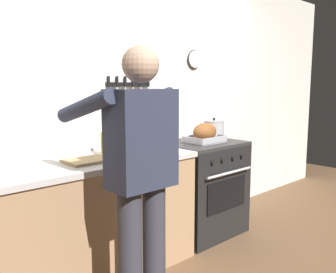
# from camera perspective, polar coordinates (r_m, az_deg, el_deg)

# --- Properties ---
(wall_back) EXTENTS (6.00, 0.13, 2.60)m
(wall_back) POSITION_cam_1_polar(r_m,az_deg,el_deg) (3.56, -1.39, 5.82)
(wall_back) COLOR white
(wall_back) RESTS_ON ground
(counter_block) EXTENTS (2.03, 0.65, 0.90)m
(counter_block) POSITION_cam_1_polar(r_m,az_deg,el_deg) (2.77, -15.57, -13.23)
(counter_block) COLOR tan
(counter_block) RESTS_ON ground
(stove) EXTENTS (0.76, 0.67, 0.90)m
(stove) POSITION_cam_1_polar(r_m,az_deg,el_deg) (3.60, 5.17, -7.95)
(stove) COLOR black
(stove) RESTS_ON ground
(person_cook) EXTENTS (0.51, 0.63, 1.66)m
(person_cook) POSITION_cam_1_polar(r_m,az_deg,el_deg) (2.12, -4.50, -5.33)
(person_cook) COLOR #383842
(person_cook) RESTS_ON ground
(roasting_pan) EXTENTS (0.35, 0.26, 0.19)m
(roasting_pan) POSITION_cam_1_polar(r_m,az_deg,el_deg) (3.44, 5.77, 0.44)
(roasting_pan) COLOR #B7B7BC
(roasting_pan) RESTS_ON stove
(stock_pot) EXTENTS (0.20, 0.20, 0.22)m
(stock_pot) POSITION_cam_1_polar(r_m,az_deg,el_deg) (3.65, 7.17, 1.02)
(stock_pot) COLOR #B7B7BC
(stock_pot) RESTS_ON stove
(cutting_board) EXTENTS (0.36, 0.24, 0.02)m
(cutting_board) POSITION_cam_1_polar(r_m,az_deg,el_deg) (2.67, -11.99, -3.61)
(cutting_board) COLOR tan
(cutting_board) RESTS_ON counter_block
(bottle_cooking_oil) EXTENTS (0.07, 0.07, 0.24)m
(bottle_cooking_oil) POSITION_cam_1_polar(r_m,az_deg,el_deg) (2.86, -9.85, -0.95)
(bottle_cooking_oil) COLOR gold
(bottle_cooking_oil) RESTS_ON counter_block
(bottle_wine_red) EXTENTS (0.08, 0.08, 0.30)m
(bottle_wine_red) POSITION_cam_1_polar(r_m,az_deg,el_deg) (3.04, -8.35, 0.17)
(bottle_wine_red) COLOR #47141E
(bottle_wine_red) RESTS_ON counter_block
(bottle_hot_sauce) EXTENTS (0.05, 0.05, 0.16)m
(bottle_hot_sauce) POSITION_cam_1_polar(r_m,az_deg,el_deg) (3.13, -2.04, -0.65)
(bottle_hot_sauce) COLOR red
(bottle_hot_sauce) RESTS_ON counter_block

